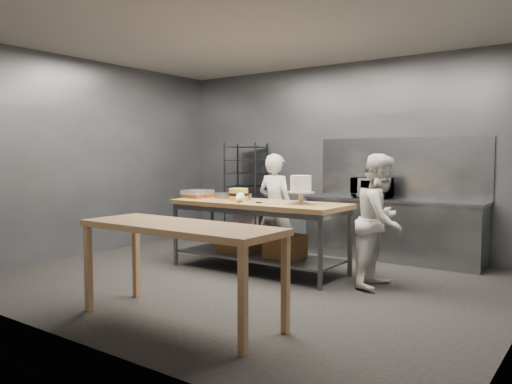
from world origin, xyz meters
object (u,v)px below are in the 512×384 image
microwave (372,188)px  layer_cake (239,194)px  chef_behind (275,207)px  frosted_cake_stand (301,186)px  chef_right (381,221)px  work_table (258,228)px  speed_rack (246,194)px  near_counter (180,233)px

microwave → layer_cake: bearing=-125.6°
chef_behind → frosted_cake_stand: size_ratio=4.34×
chef_right → work_table: bearing=95.0°
chef_behind → speed_rack: bearing=-34.4°
chef_behind → chef_right: chef_behind is taller
speed_rack → chef_behind: bearing=-37.2°
work_table → speed_rack: (-1.41, 1.62, 0.28)m
work_table → microwave: size_ratio=4.43×
work_table → chef_behind: 0.73m
work_table → microwave: 1.97m
near_counter → chef_behind: chef_behind is taller
speed_rack → chef_behind: speed_rack is taller
near_counter → frosted_cake_stand: frosted_cake_stand is taller
chef_behind → work_table: bearing=107.5°
microwave → frosted_cake_stand: 1.71m
microwave → near_counter: bearing=-93.8°
frosted_cake_stand → near_counter: bearing=-90.8°
chef_behind → layer_cake: bearing=79.6°
chef_behind → layer_cake: chef_behind is taller
work_table → frosted_cake_stand: frosted_cake_stand is taller
layer_cake → chef_right: bearing=4.2°
chef_right → frosted_cake_stand: chef_right is taller
near_counter → chef_behind: 2.89m
chef_right → microwave: (-0.76, 1.54, 0.28)m
work_table → speed_rack: size_ratio=1.37×
near_counter → work_table: bearing=106.5°
speed_rack → near_counter: bearing=-61.3°
chef_behind → microwave: 1.49m
near_counter → layer_cake: bearing=114.4°
near_counter → frosted_cake_stand: size_ratio=5.58×
near_counter → chef_behind: (-0.80, 2.78, -0.04)m
chef_right → near_counter: bearing=155.3°
chef_behind → chef_right: size_ratio=1.01×
work_table → layer_cake: bearing=178.2°
layer_cake → microwave: bearing=54.4°
work_table → layer_cake: size_ratio=9.18×
near_counter → chef_behind: bearing=106.0°
work_table → near_counter: bearing=-73.5°
chef_behind → layer_cake: 0.72m
chef_right → speed_rack: bearing=63.9°
layer_cake → speed_rack: bearing=123.8°
work_table → near_counter: 2.20m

